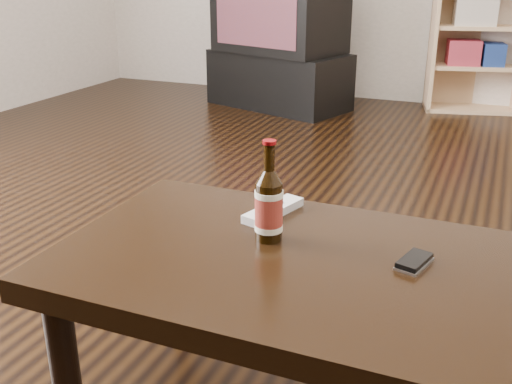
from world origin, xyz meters
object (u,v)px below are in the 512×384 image
at_px(beer_bottle, 269,206).
at_px(phone, 414,262).
at_px(tv, 280,5).
at_px(coffee_table, 307,282).
at_px(remote, 273,210).
at_px(bookshelf, 478,23).
at_px(tv_stand, 279,80).

distance_m(beer_bottle, phone, 0.32).
distance_m(tv, coffee_table, 3.13).
height_order(coffee_table, remote, remote).
xyz_separation_m(bookshelf, coffee_table, (-0.10, -3.31, -0.24)).
bearing_deg(remote, tv_stand, 126.62).
height_order(tv, phone, tv).
bearing_deg(phone, bookshelf, 107.16).
xyz_separation_m(tv_stand, bookshelf, (1.25, 0.42, 0.39)).
bearing_deg(bookshelf, coffee_table, -105.21).
height_order(coffee_table, beer_bottle, beer_bottle).
bearing_deg(coffee_table, remote, 128.13).
height_order(tv_stand, coffee_table, coffee_table).
bearing_deg(phone, coffee_table, -148.53).
relative_size(beer_bottle, remote, 1.19).
height_order(phone, remote, remote).
bearing_deg(remote, coffee_table, -35.56).
bearing_deg(tv_stand, remote, -51.52).
height_order(tv_stand, phone, phone).
xyz_separation_m(bookshelf, beer_bottle, (-0.21, -3.26, -0.11)).
xyz_separation_m(phone, remote, (-0.35, 0.13, 0.00)).
xyz_separation_m(tv_stand, phone, (1.35, -2.83, 0.21)).
bearing_deg(beer_bottle, coffee_table, -27.95).
bearing_deg(coffee_table, tv, 111.71).
bearing_deg(bookshelf, phone, -101.66).
relative_size(tv_stand, beer_bottle, 4.25).
bearing_deg(coffee_table, tv_stand, 111.69).
xyz_separation_m(bookshelf, phone, (0.10, -3.26, -0.18)).
height_order(coffee_table, phone, phone).
relative_size(tv_stand, tv, 1.02).
xyz_separation_m(tv, phone, (1.35, -2.83, -0.29)).
xyz_separation_m(beer_bottle, remote, (-0.04, 0.13, -0.07)).
relative_size(tv, coffee_table, 0.89).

